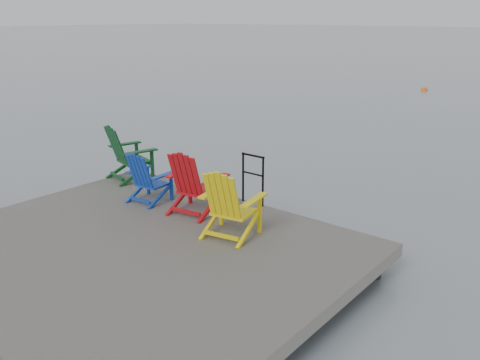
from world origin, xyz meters
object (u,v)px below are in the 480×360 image
Objects in this scene: handrail at (253,174)px; chair_yellow at (229,203)px; chair_red at (193,182)px; chair_blue at (147,177)px; buoy_b at (424,91)px; chair_green at (127,152)px.

handrail is 0.84× the size of chair_yellow.
chair_red reaches higher than chair_yellow.
chair_yellow is at bearing -10.91° from chair_blue.
chair_red is 1.14m from chair_yellow.
handrail reaches higher than buoy_b.
handrail is 2.55× the size of buoy_b.
handrail is 1.10m from chair_red.
handrail is at bearing 102.91° from chair_yellow.
chair_green is 3.17× the size of buoy_b.
handrail is at bearing 24.57° from chair_green.
chair_red reaches higher than chair_blue.
chair_green is 3.53m from chair_yellow.
chair_yellow reaches higher than chair_blue.
handrail is 0.82× the size of chair_red.
chair_blue is at bearing -82.85° from buoy_b.
chair_red is at bearing 2.23° from chair_blue.
chair_green is 1.46m from chair_blue.
chair_green reaches higher than handrail.
buoy_b is at bearing 91.49° from chair_yellow.
chair_yellow is at bearing -26.76° from chair_red.
handrail is at bearing -78.24° from buoy_b.
handrail is 0.80× the size of chair_green.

